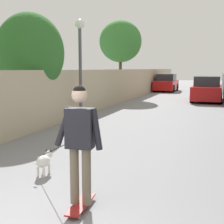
% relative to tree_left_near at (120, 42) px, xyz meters
% --- Properties ---
extents(ground_plane, '(80.00, 80.00, 0.00)m').
position_rel_tree_left_near_xyz_m(ground_plane, '(-5.00, -4.00, -3.86)').
color(ground_plane, gray).
extents(wall_left, '(48.00, 0.30, 1.96)m').
position_rel_tree_left_near_xyz_m(wall_left, '(-7.00, -0.96, -2.87)').
color(wall_left, tan).
rests_on(wall_left, ground).
extents(tree_left_near, '(2.91, 2.91, 5.30)m').
position_rel_tree_left_near_xyz_m(tree_left_near, '(0.00, 0.00, 0.00)').
color(tree_left_near, '#473523').
rests_on(tree_left_near, ground).
extents(tree_left_far, '(2.41, 2.41, 3.96)m').
position_rel_tree_left_near_xyz_m(tree_left_far, '(-11.50, -0.22, -1.31)').
color(tree_left_far, '#473523').
rests_on(tree_left_far, ground).
extents(lamp_post, '(0.36, 0.36, 3.85)m').
position_rel_tree_left_near_xyz_m(lamp_post, '(-10.10, -1.51, -1.18)').
color(lamp_post, '#4C4C51').
rests_on(lamp_post, ground).
extents(skateboard, '(0.81, 0.27, 0.08)m').
position_rel_tree_left_near_xyz_m(skateboard, '(-17.34, -4.77, -3.79)').
color(skateboard, maroon).
rests_on(skateboard, ground).
extents(person_skateboarder, '(0.25, 0.71, 1.70)m').
position_rel_tree_left_near_xyz_m(person_skateboarder, '(-17.34, -4.77, -2.78)').
color(person_skateboarder, '#726651').
rests_on(person_skateboarder, skateboard).
extents(dog, '(1.44, 1.41, 1.06)m').
position_rel_tree_left_near_xyz_m(dog, '(-16.19, -3.50, -3.58)').
color(dog, white).
rests_on(dog, ground).
extents(car_near, '(4.39, 1.80, 1.54)m').
position_rel_tree_left_near_xyz_m(car_near, '(-0.76, -5.88, -3.14)').
color(car_near, '#B71414').
rests_on(car_near, ground).
extents(car_far, '(4.03, 1.80, 1.54)m').
position_rel_tree_left_near_xyz_m(car_far, '(7.05, -2.11, -3.14)').
color(car_far, '#B71414').
rests_on(car_far, ground).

